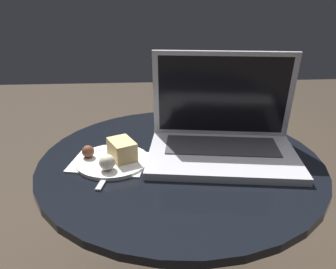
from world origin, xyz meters
TOP-DOWN VIEW (x-y plane):
  - table at (0.00, 0.00)m, footprint 0.70×0.70m
  - napkin at (-0.18, -0.02)m, footprint 0.20×0.16m
  - laptop at (0.11, 0.02)m, footprint 0.39×0.29m
  - beer_glass at (-0.02, 0.16)m, footprint 0.07×0.07m
  - snack_plate at (-0.16, -0.02)m, footprint 0.18×0.18m
  - fork at (-0.16, -0.03)m, footprint 0.06×0.19m

SIDE VIEW (x-z plane):
  - table at x=0.00m, z-range 0.12..0.69m
  - napkin at x=-0.18m, z-range 0.57..0.57m
  - fork at x=-0.16m, z-range 0.57..0.57m
  - snack_plate at x=-0.16m, z-range 0.56..0.61m
  - laptop at x=0.11m, z-range 0.50..0.74m
  - beer_glass at x=-0.02m, z-range 0.57..0.76m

